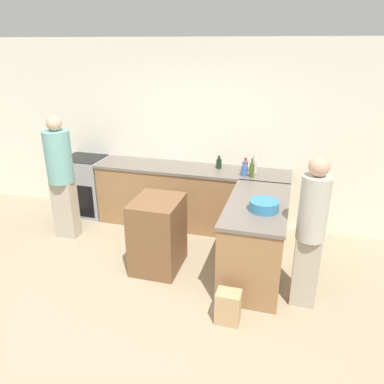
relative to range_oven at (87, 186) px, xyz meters
name	(u,v)px	position (x,y,z in m)	size (l,w,h in m)	color
ground_plane	(143,302)	(1.76, -1.92, -0.47)	(14.00, 14.00, 0.00)	tan
wall_back	(197,134)	(1.76, 0.33, 0.88)	(8.00, 0.06, 2.70)	silver
counter_back	(191,197)	(1.76, 0.00, 0.00)	(2.86, 0.62, 0.93)	olive
counter_peninsula	(255,238)	(2.84, -1.02, 0.00)	(0.69, 1.47, 0.93)	olive
range_oven	(87,186)	(0.00, 0.00, 0.00)	(0.66, 0.60, 0.94)	#99999E
island_table	(158,234)	(1.68, -1.21, -0.02)	(0.56, 0.66, 0.91)	brown
mixing_bowl	(264,206)	(2.93, -1.21, 0.52)	(0.32, 0.32, 0.11)	teal
wine_bottle_dark	(219,163)	(2.16, 0.09, 0.53)	(0.08, 0.08, 0.19)	black
vinegar_bottle_clear	(254,165)	(2.66, 0.04, 0.56)	(0.09, 0.09, 0.26)	silver
water_bottle_blue	(245,170)	(2.56, -0.13, 0.54)	(0.09, 0.09, 0.20)	#386BB7
olive_oil_bottle	(252,170)	(2.66, -0.17, 0.57)	(0.06, 0.06, 0.27)	#475B1E
hot_sauce_bottle	(245,166)	(2.54, 0.02, 0.54)	(0.08, 0.08, 0.21)	red
person_by_range	(61,174)	(0.13, -0.80, 0.48)	(0.35, 0.35, 1.75)	#ADA38E
person_at_peninsula	(311,228)	(3.42, -1.46, 0.44)	(0.29, 0.29, 1.66)	#ADA38E
paper_bag	(228,307)	(2.70, -1.96, -0.30)	(0.24, 0.19, 0.35)	tan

